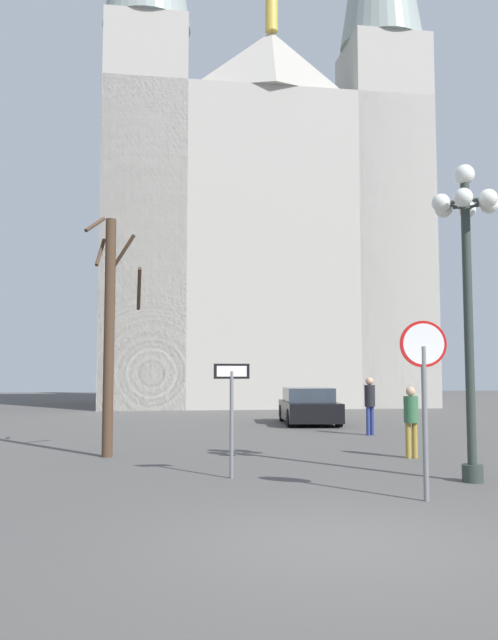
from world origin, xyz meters
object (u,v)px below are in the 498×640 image
at_px(stop_sign, 424,376).
at_px(street_lamp, 467,263).
at_px(one_way_arrow_sign, 232,403).
at_px(parked_car_near_black, 309,407).
at_px(bare_tree, 110,329).
at_px(pedestrian_standing, 411,415).
at_px(cathedral, 260,207).
at_px(pedestrian_walking, 370,400).

xyz_separation_m(stop_sign, street_lamp, (1.47, 1.50, 2.00)).
relative_size(stop_sign, one_way_arrow_sign, 1.30).
bearing_deg(parked_car_near_black, stop_sign, -96.14).
height_order(stop_sign, parked_car_near_black, stop_sign).
distance_m(bare_tree, parked_car_near_black, 11.26).
bearing_deg(pedestrian_standing, cathedral, 89.35).
xyz_separation_m(parked_car_near_black, pedestrian_walking, (0.85, -4.62, 0.43)).
xyz_separation_m(bare_tree, parked_car_near_black, (6.65, 8.80, -2.25)).
xyz_separation_m(street_lamp, parked_car_near_black, (0.10, 13.12, -3.20)).
height_order(pedestrian_walking, pedestrian_standing, pedestrian_walking).
relative_size(one_way_arrow_sign, pedestrian_walking, 1.17).
distance_m(cathedral, bare_tree, 25.78).
bearing_deg(parked_car_near_black, bare_tree, -127.10).
bearing_deg(street_lamp, parked_car_near_black, 89.56).
relative_size(parked_car_near_black, pedestrian_walking, 2.47).
xyz_separation_m(one_way_arrow_sign, pedestrian_standing, (4.27, 2.23, -0.39)).
distance_m(pedestrian_walking, pedestrian_standing, 5.36).
distance_m(street_lamp, pedestrian_standing, 4.32).
height_order(cathedral, stop_sign, cathedral).
height_order(one_way_arrow_sign, bare_tree, bare_tree).
bearing_deg(parked_car_near_black, cathedral, 88.62).
bearing_deg(cathedral, pedestrian_standing, -90.65).
xyz_separation_m(stop_sign, parked_car_near_black, (1.57, 14.62, -1.21)).
xyz_separation_m(stop_sign, bare_tree, (-5.08, 5.82, 1.05)).
bearing_deg(cathedral, stop_sign, -93.79).
bearing_deg(bare_tree, pedestrian_standing, -9.47).
relative_size(bare_tree, parked_car_near_black, 1.30).
relative_size(one_way_arrow_sign, street_lamp, 0.36).
bearing_deg(pedestrian_walking, parked_car_near_black, 100.47).
height_order(parked_car_near_black, pedestrian_walking, pedestrian_walking).
height_order(bare_tree, parked_car_near_black, bare_tree).
distance_m(cathedral, stop_sign, 30.70).
height_order(one_way_arrow_sign, street_lamp, street_lamp).
height_order(cathedral, bare_tree, cathedral).
bearing_deg(bare_tree, parked_car_near_black, 52.90).
distance_m(stop_sign, one_way_arrow_sign, 3.64).
xyz_separation_m(cathedral, bare_tree, (-7.00, -23.09, -9.08)).
bearing_deg(pedestrian_walking, bare_tree, -150.90).
bearing_deg(street_lamp, bare_tree, 146.60).
xyz_separation_m(street_lamp, pedestrian_walking, (0.96, 8.50, -2.77)).
bearing_deg(one_way_arrow_sign, bare_tree, 126.15).
bearing_deg(one_way_arrow_sign, pedestrian_standing, 27.59).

